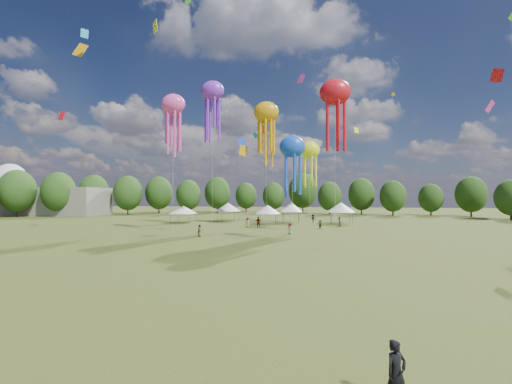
# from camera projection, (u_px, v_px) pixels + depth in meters

# --- Properties ---
(ground) EXTENTS (300.00, 300.00, 0.00)m
(ground) POSITION_uv_depth(u_px,v_px,m) (148.00, 334.00, 13.32)
(ground) COLOR #384416
(ground) RESTS_ON ground
(observer_main) EXTENTS (0.76, 0.68, 1.74)m
(observer_main) POSITION_uv_depth(u_px,v_px,m) (396.00, 373.00, 8.80)
(observer_main) COLOR black
(observer_main) RESTS_ON ground
(spectator_near) EXTENTS (0.99, 0.95, 1.61)m
(spectator_near) POSITION_uv_depth(u_px,v_px,m) (200.00, 231.00, 45.20)
(spectator_near) COLOR gray
(spectator_near) RESTS_ON ground
(spectators_far) EXTENTS (17.91, 22.26, 1.93)m
(spectators_far) POSITION_uv_depth(u_px,v_px,m) (293.00, 222.00, 58.65)
(spectators_far) COLOR gray
(spectators_far) RESTS_ON ground
(festival_tents) EXTENTS (38.10, 12.34, 4.36)m
(festival_tents) POSITION_uv_depth(u_px,v_px,m) (262.00, 208.00, 67.83)
(festival_tents) COLOR #47474C
(festival_tents) RESTS_ON ground
(show_kites) EXTENTS (30.59, 24.65, 27.54)m
(show_kites) POSITION_uv_depth(u_px,v_px,m) (279.00, 117.00, 57.49)
(show_kites) COLOR #F046AE
(show_kites) RESTS_ON ground
(small_kites) EXTENTS (75.88, 61.32, 45.18)m
(small_kites) POSITION_uv_depth(u_px,v_px,m) (268.00, 67.00, 57.05)
(small_kites) COLOR #F046AE
(small_kites) RESTS_ON ground
(treeline) EXTENTS (201.57, 95.24, 13.43)m
(treeline) POSITION_uv_depth(u_px,v_px,m) (263.00, 192.00, 75.74)
(treeline) COLOR #38281C
(treeline) RESTS_ON ground
(hangar) EXTENTS (40.00, 12.00, 8.00)m
(hangar) POSITION_uv_depth(u_px,v_px,m) (39.00, 201.00, 95.77)
(hangar) COLOR gray
(hangar) RESTS_ON ground
(radome) EXTENTS (9.00, 9.00, 16.00)m
(radome) POSITION_uv_depth(u_px,v_px,m) (10.00, 182.00, 104.27)
(radome) COLOR white
(radome) RESTS_ON ground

